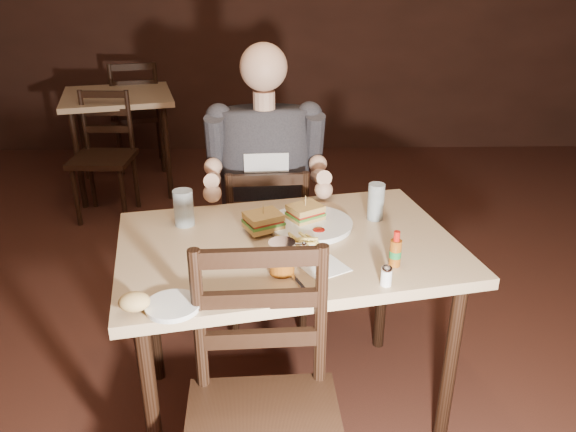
{
  "coord_description": "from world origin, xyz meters",
  "views": [
    {
      "loc": [
        -0.26,
        -1.86,
        1.68
      ],
      "look_at": [
        -0.22,
        -0.03,
        0.85
      ],
      "focal_mm": 35.0,
      "sensor_mm": 36.0,
      "label": 1
    }
  ],
  "objects_px": {
    "bg_table": "(118,105)",
    "hot_sauce": "(396,249)",
    "glass_left": "(184,208)",
    "bg_chair_far": "(137,115)",
    "syrup_dispenser": "(282,257)",
    "bg_chair_near": "(103,158)",
    "dinner_plate": "(310,225)",
    "side_plate": "(173,307)",
    "glass_right": "(376,202)",
    "main_table": "(288,262)",
    "chair_far": "(267,245)",
    "diner": "(265,153)"
  },
  "relations": [
    {
      "from": "dinner_plate",
      "to": "bg_chair_near",
      "type": "bearing_deg",
      "value": 125.8
    },
    {
      "from": "bg_chair_near",
      "to": "hot_sauce",
      "type": "xyz_separation_m",
      "value": [
        1.6,
        -2.15,
        0.4
      ]
    },
    {
      "from": "bg_table",
      "to": "chair_far",
      "type": "distance_m",
      "value": 2.24
    },
    {
      "from": "bg_table",
      "to": "side_plate",
      "type": "height_order",
      "value": "side_plate"
    },
    {
      "from": "glass_right",
      "to": "side_plate",
      "type": "height_order",
      "value": "glass_right"
    },
    {
      "from": "diner",
      "to": "glass_left",
      "type": "height_order",
      "value": "diner"
    },
    {
      "from": "chair_far",
      "to": "diner",
      "type": "xyz_separation_m",
      "value": [
        0.0,
        -0.05,
        0.48
      ]
    },
    {
      "from": "bg_chair_near",
      "to": "glass_left",
      "type": "height_order",
      "value": "glass_left"
    },
    {
      "from": "bg_table",
      "to": "bg_chair_near",
      "type": "xyz_separation_m",
      "value": [
        0.0,
        -0.55,
        -0.24
      ]
    },
    {
      "from": "glass_left",
      "to": "side_plate",
      "type": "bearing_deg",
      "value": -85.18
    },
    {
      "from": "main_table",
      "to": "dinner_plate",
      "type": "xyz_separation_m",
      "value": [
        0.09,
        0.12,
        0.09
      ]
    },
    {
      "from": "glass_right",
      "to": "main_table",
      "type": "bearing_deg",
      "value": -150.5
    },
    {
      "from": "syrup_dispenser",
      "to": "side_plate",
      "type": "relative_size",
      "value": 0.71
    },
    {
      "from": "hot_sauce",
      "to": "glass_right",
      "type": "bearing_deg",
      "value": 90.63
    },
    {
      "from": "glass_left",
      "to": "syrup_dispenser",
      "type": "height_order",
      "value": "glass_left"
    },
    {
      "from": "bg_chair_far",
      "to": "bg_chair_near",
      "type": "distance_m",
      "value": 1.1
    },
    {
      "from": "bg_table",
      "to": "diner",
      "type": "distance_m",
      "value": 2.28
    },
    {
      "from": "syrup_dispenser",
      "to": "hot_sauce",
      "type": "bearing_deg",
      "value": -5.43
    },
    {
      "from": "chair_far",
      "to": "syrup_dispenser",
      "type": "distance_m",
      "value": 0.93
    },
    {
      "from": "chair_far",
      "to": "side_plate",
      "type": "distance_m",
      "value": 1.12
    },
    {
      "from": "glass_left",
      "to": "bg_chair_far",
      "type": "bearing_deg",
      "value": 106.44
    },
    {
      "from": "main_table",
      "to": "chair_far",
      "type": "height_order",
      "value": "chair_far"
    },
    {
      "from": "glass_right",
      "to": "hot_sauce",
      "type": "bearing_deg",
      "value": -89.37
    },
    {
      "from": "dinner_plate",
      "to": "hot_sauce",
      "type": "height_order",
      "value": "hot_sauce"
    },
    {
      "from": "dinner_plate",
      "to": "syrup_dispenser",
      "type": "xyz_separation_m",
      "value": [
        -0.11,
        -0.34,
        0.05
      ]
    },
    {
      "from": "hot_sauce",
      "to": "glass_left",
      "type": "bearing_deg",
      "value": 155.67
    },
    {
      "from": "glass_left",
      "to": "syrup_dispenser",
      "type": "relative_size",
      "value": 1.25
    },
    {
      "from": "bg_table",
      "to": "syrup_dispenser",
      "type": "distance_m",
      "value": 3.01
    },
    {
      "from": "diner",
      "to": "side_plate",
      "type": "relative_size",
      "value": 5.99
    },
    {
      "from": "main_table",
      "to": "chair_far",
      "type": "relative_size",
      "value": 1.52
    },
    {
      "from": "glass_left",
      "to": "syrup_dispenser",
      "type": "bearing_deg",
      "value": -45.55
    },
    {
      "from": "bg_chair_far",
      "to": "syrup_dispenser",
      "type": "bearing_deg",
      "value": 96.26
    },
    {
      "from": "bg_table",
      "to": "dinner_plate",
      "type": "height_order",
      "value": "dinner_plate"
    },
    {
      "from": "chair_far",
      "to": "dinner_plate",
      "type": "distance_m",
      "value": 0.63
    },
    {
      "from": "glass_left",
      "to": "hot_sauce",
      "type": "bearing_deg",
      "value": -24.33
    },
    {
      "from": "side_plate",
      "to": "syrup_dispenser",
      "type": "bearing_deg",
      "value": 32.19
    },
    {
      "from": "syrup_dispenser",
      "to": "glass_left",
      "type": "bearing_deg",
      "value": 122.94
    },
    {
      "from": "glass_left",
      "to": "syrup_dispenser",
      "type": "xyz_separation_m",
      "value": [
        0.37,
        -0.37,
        -0.01
      ]
    },
    {
      "from": "dinner_plate",
      "to": "hot_sauce",
      "type": "bearing_deg",
      "value": -48.75
    },
    {
      "from": "bg_chair_far",
      "to": "dinner_plate",
      "type": "bearing_deg",
      "value": 100.17
    },
    {
      "from": "hot_sauce",
      "to": "diner",
      "type": "bearing_deg",
      "value": 119.93
    },
    {
      "from": "bg_table",
      "to": "chair_far",
      "type": "bearing_deg",
      "value": -58.57
    },
    {
      "from": "bg_table",
      "to": "hot_sauce",
      "type": "distance_m",
      "value": 3.14
    },
    {
      "from": "bg_chair_far",
      "to": "bg_chair_near",
      "type": "bearing_deg",
      "value": 75.82
    },
    {
      "from": "hot_sauce",
      "to": "side_plate",
      "type": "bearing_deg",
      "value": -160.84
    },
    {
      "from": "bg_chair_far",
      "to": "side_plate",
      "type": "xyz_separation_m",
      "value": [
        0.91,
        -3.49,
        0.3
      ]
    },
    {
      "from": "glass_left",
      "to": "side_plate",
      "type": "relative_size",
      "value": 0.89
    },
    {
      "from": "dinner_plate",
      "to": "side_plate",
      "type": "relative_size",
      "value": 1.98
    },
    {
      "from": "diner",
      "to": "glass_right",
      "type": "xyz_separation_m",
      "value": [
        0.43,
        -0.38,
        -0.07
      ]
    },
    {
      "from": "main_table",
      "to": "hot_sauce",
      "type": "bearing_deg",
      "value": -26.95
    }
  ]
}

